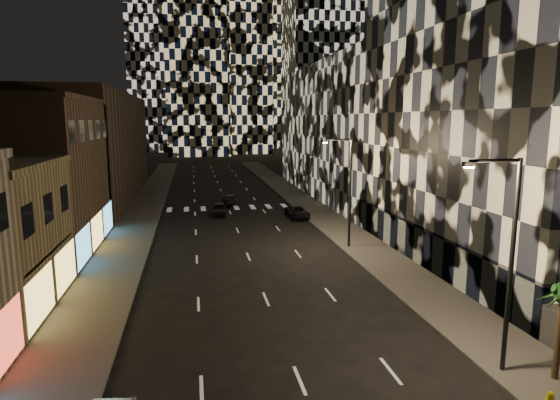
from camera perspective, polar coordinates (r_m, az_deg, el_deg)
name	(u,v)px	position (r m, az deg, el deg)	size (l,w,h in m)	color
sidewalk_left	(143,210)	(57.59, -16.32, -1.18)	(4.00, 120.00, 0.15)	#47443F
sidewalk_right	(308,204)	(58.98, 3.39, -0.55)	(4.00, 120.00, 0.15)	#47443F
curb_left	(162,209)	(57.41, -14.23, -1.12)	(0.20, 120.00, 0.15)	#4C4C47
curb_right	(291,205)	(58.51, 1.39, -0.62)	(0.20, 120.00, 0.15)	#4C4C47
retail_brown	(27,179)	(42.11, -28.43, 2.29)	(10.00, 15.00, 12.00)	#4B3A2A
retail_filler_left	(94,147)	(67.65, -21.72, 6.01)	(10.00, 40.00, 14.00)	#4B3A2A
midrise_right	(526,114)	(39.08, 27.80, 9.22)	(16.00, 25.00, 22.00)	#232326
midrise_base	(422,245)	(36.05, 16.89, -5.32)	(0.60, 25.00, 3.00)	#383838
midrise_filler_right	(365,131)	(67.74, 10.34, 8.24)	(16.00, 40.00, 18.00)	#232326
streetlight_near	(507,251)	(21.15, 25.94, -5.66)	(2.55, 0.25, 9.00)	black
streetlight_far	(347,185)	(38.72, 8.23, 1.85)	(2.55, 0.25, 9.00)	black
car_dark_midlane	(219,209)	(53.24, -7.46, -1.08)	(1.60, 3.97, 1.35)	black
car_dark_oncoming	(231,200)	(59.53, -6.04, 0.06)	(1.80, 4.42, 1.28)	black
car_dark_rightlane	(297,212)	(51.13, 2.12, -1.51)	(2.10, 4.55, 1.26)	black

